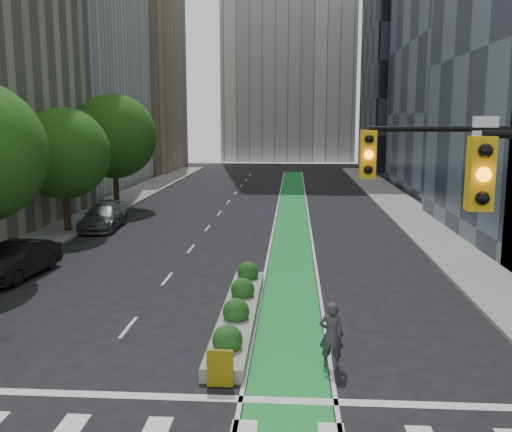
# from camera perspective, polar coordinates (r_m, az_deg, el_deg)

# --- Properties ---
(ground) EXTENTS (160.00, 160.00, 0.00)m
(ground) POSITION_cam_1_polar(r_m,az_deg,el_deg) (14.40, -9.60, -19.62)
(ground) COLOR black
(ground) RESTS_ON ground
(sidewalk_left) EXTENTS (3.60, 90.00, 0.15)m
(sidewalk_left) POSITION_cam_1_polar(r_m,az_deg,el_deg) (40.65, -17.74, -0.64)
(sidewalk_left) COLOR gray
(sidewalk_left) RESTS_ON ground
(sidewalk_right) EXTENTS (3.60, 90.00, 0.15)m
(sidewalk_right) POSITION_cam_1_polar(r_m,az_deg,el_deg) (38.83, 16.71, -1.06)
(sidewalk_right) COLOR gray
(sidewalk_right) RESTS_ON ground
(bike_lane_paint) EXTENTS (2.20, 70.00, 0.01)m
(bike_lane_paint) POSITION_cam_1_polar(r_m,az_deg,el_deg) (42.77, 3.63, 0.20)
(bike_lane_paint) COLOR #1A9135
(bike_lane_paint) RESTS_ON ground
(building_tan_far) EXTENTS (14.00, 16.00, 26.00)m
(building_tan_far) POSITION_cam_1_polar(r_m,az_deg,el_deg) (81.75, -12.99, 13.60)
(building_tan_far) COLOR tan
(building_tan_far) RESTS_ON ground
(building_dark_end) EXTENTS (14.00, 18.00, 28.00)m
(building_dark_end) POSITION_cam_1_polar(r_m,az_deg,el_deg) (82.26, 16.15, 14.14)
(building_dark_end) COLOR black
(building_dark_end) RESTS_ON ground
(tree_midfar) EXTENTS (5.60, 5.60, 7.76)m
(tree_midfar) POSITION_cam_1_polar(r_m,az_deg,el_deg) (37.04, -18.66, 5.95)
(tree_midfar) COLOR black
(tree_midfar) RESTS_ON ground
(tree_far) EXTENTS (6.60, 6.60, 9.00)m
(tree_far) POSITION_cam_1_polar(r_m,az_deg,el_deg) (46.40, -14.00, 7.73)
(tree_far) COLOR black
(tree_far) RESTS_ON ground
(median_planter) EXTENTS (1.20, 10.26, 1.10)m
(median_planter) POSITION_cam_1_polar(r_m,az_deg,el_deg) (20.43, -1.71, -9.31)
(median_planter) COLOR gray
(median_planter) RESTS_ON ground
(cyclist) EXTENTS (0.76, 0.56, 1.93)m
(cyclist) POSITION_cam_1_polar(r_m,az_deg,el_deg) (16.66, 7.56, -11.70)
(cyclist) COLOR #3A333E
(cyclist) RESTS_ON ground
(parked_car_left_mid) EXTENTS (2.16, 5.00, 1.60)m
(parked_car_left_mid) POSITION_cam_1_polar(r_m,az_deg,el_deg) (27.68, -22.68, -4.08)
(parked_car_left_mid) COLOR black
(parked_car_left_mid) RESTS_ON ground
(parked_car_left_far) EXTENTS (2.54, 5.58, 1.58)m
(parked_car_left_far) POSITION_cam_1_polar(r_m,az_deg,el_deg) (38.14, -15.02, -0.07)
(parked_car_left_far) COLOR #515456
(parked_car_left_far) RESTS_ON ground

